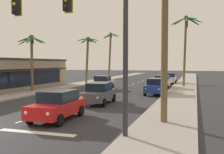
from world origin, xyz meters
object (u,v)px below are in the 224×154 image
object	(u,v)px
sedan_parked_mid_kerb	(170,78)
palm_right_third	(186,34)
palm_left_second	(32,48)
palm_left_third	(88,51)
sedan_parked_far_kerb	(162,82)
sedan_third_in_queue	(99,93)
traffic_signal_mast	(49,17)
sedan_lead_at_stop_bar	(58,105)
storefront_strip_left	(6,74)
sedan_parked_nearest_kerb	(156,86)
palm_left_farthest	(110,48)
sedan_oncoming_far	(103,82)

from	to	relation	value
sedan_parked_mid_kerb	palm_right_third	bearing A→B (deg)	-66.16
palm_left_second	palm_left_third	world-z (taller)	palm_left_third
sedan_parked_far_kerb	palm_left_third	size ratio (longest dim) A/B	0.60
sedan_third_in_queue	sedan_parked_far_kerb	size ratio (longest dim) A/B	1.00
sedan_parked_far_kerb	palm_left_third	world-z (taller)	palm_left_third
traffic_signal_mast	palm_right_third	world-z (taller)	palm_right_third
sedan_lead_at_stop_bar	storefront_strip_left	world-z (taller)	storefront_strip_left
sedan_third_in_queue	palm_right_third	size ratio (longest dim) A/B	0.46
storefront_strip_left	palm_left_third	bearing A→B (deg)	64.83
palm_right_third	storefront_strip_left	world-z (taller)	palm_right_third
sedan_third_in_queue	palm_left_second	distance (m)	12.63
sedan_parked_nearest_kerb	palm_left_farthest	size ratio (longest dim) A/B	0.46
traffic_signal_mast	sedan_parked_nearest_kerb	bearing A→B (deg)	81.58
palm_left_farthest	storefront_strip_left	world-z (taller)	palm_left_farthest
palm_left_third	palm_right_third	world-z (taller)	palm_right_third
sedan_parked_mid_kerb	palm_left_farthest	world-z (taller)	palm_left_farthest
sedan_parked_mid_kerb	palm_left_third	bearing A→B (deg)	-162.31
traffic_signal_mast	storefront_strip_left	world-z (taller)	traffic_signal_mast
traffic_signal_mast	sedan_parked_mid_kerb	world-z (taller)	traffic_signal_mast
sedan_parked_far_kerb	sedan_parked_mid_kerb	bearing A→B (deg)	89.18
sedan_parked_nearest_kerb	sedan_parked_mid_kerb	xyz separation A→B (m)	(-0.02, 15.99, 0.00)
sedan_parked_mid_kerb	traffic_signal_mast	bearing A→B (deg)	-94.32
palm_left_third	palm_right_third	bearing A→B (deg)	-6.43
palm_left_third	palm_left_farthest	world-z (taller)	palm_left_farthest
palm_left_second	palm_right_third	bearing A→B (deg)	36.24
sedan_lead_at_stop_bar	storefront_strip_left	xyz separation A→B (m)	(-14.77, 13.91, 1.07)
sedan_parked_nearest_kerb	palm_left_second	bearing A→B (deg)	-173.16
sedan_lead_at_stop_bar	palm_right_third	distance (m)	26.05
sedan_lead_at_stop_bar	sedan_third_in_queue	bearing A→B (deg)	88.74
sedan_lead_at_stop_bar	sedan_parked_nearest_kerb	world-z (taller)	same
palm_left_second	palm_left_third	distance (m)	13.67
sedan_parked_mid_kerb	palm_left_farthest	size ratio (longest dim) A/B	0.47
sedan_parked_mid_kerb	palm_right_third	xyz separation A→B (m)	(2.53, -5.72, 6.37)
palm_left_third	sedan_lead_at_stop_bar	bearing A→B (deg)	-71.06
sedan_third_in_queue	palm_left_farthest	xyz separation A→B (m)	(-9.72, 33.34, 5.63)
sedan_parked_far_kerb	storefront_strip_left	xyz separation A→B (m)	(-18.24, -7.14, 1.07)
sedan_lead_at_stop_bar	sedan_third_in_queue	distance (m)	6.50
sedan_parked_nearest_kerb	palm_left_second	size ratio (longest dim) A/B	0.70
sedan_oncoming_far	sedan_parked_mid_kerb	world-z (taller)	same
sedan_oncoming_far	palm_left_second	world-z (taller)	palm_left_second
sedan_lead_at_stop_bar	sedan_parked_far_kerb	size ratio (longest dim) A/B	1.00
sedan_parked_nearest_kerb	sedan_lead_at_stop_bar	bearing A→B (deg)	-104.26
palm_left_farthest	storefront_strip_left	size ratio (longest dim) A/B	0.47
palm_right_third	storefront_strip_left	bearing A→B (deg)	-153.13
sedan_parked_far_kerb	palm_right_third	distance (m)	7.72
palm_right_third	storefront_strip_left	xyz separation A→B (m)	(-20.90, -10.59, -5.30)
sedan_parked_far_kerb	sedan_lead_at_stop_bar	bearing A→B (deg)	-99.35
sedan_parked_far_kerb	palm_left_farthest	bearing A→B (deg)	124.77
palm_left_farthest	sedan_parked_nearest_kerb	bearing A→B (deg)	-62.74
palm_left_third	storefront_strip_left	size ratio (longest dim) A/B	0.37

